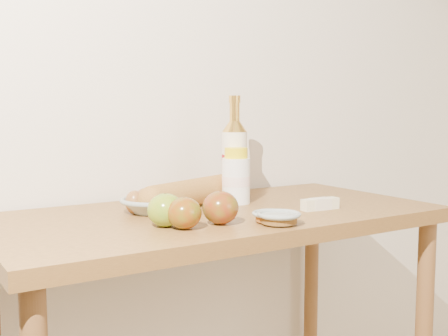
{
  "coord_description": "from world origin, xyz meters",
  "views": [
    {
      "loc": [
        -0.78,
        -0.1,
        1.18
      ],
      "look_at": [
        0.0,
        1.15,
        1.02
      ],
      "focal_mm": 45.0,
      "sensor_mm": 36.0,
      "label": 1
    }
  ],
  "objects_px": {
    "baguette": "(198,192)",
    "bourbon_bottle": "(235,158)",
    "egg_bowl": "(152,203)",
    "table": "(218,255)",
    "cream_bottle": "(236,178)"
  },
  "relations": [
    {
      "from": "baguette",
      "to": "bourbon_bottle",
      "type": "bearing_deg",
      "value": -14.48
    },
    {
      "from": "bourbon_bottle",
      "to": "egg_bowl",
      "type": "height_order",
      "value": "bourbon_bottle"
    },
    {
      "from": "egg_bowl",
      "to": "baguette",
      "type": "height_order",
      "value": "baguette"
    },
    {
      "from": "bourbon_bottle",
      "to": "egg_bowl",
      "type": "xyz_separation_m",
      "value": [
        -0.3,
        -0.06,
        -0.1
      ]
    },
    {
      "from": "bourbon_bottle",
      "to": "baguette",
      "type": "bearing_deg",
      "value": -164.34
    },
    {
      "from": "table",
      "to": "cream_bottle",
      "type": "height_order",
      "value": "cream_bottle"
    },
    {
      "from": "egg_bowl",
      "to": "table",
      "type": "bearing_deg",
      "value": -23.73
    },
    {
      "from": "egg_bowl",
      "to": "baguette",
      "type": "bearing_deg",
      "value": 14.63
    },
    {
      "from": "egg_bowl",
      "to": "cream_bottle",
      "type": "bearing_deg",
      "value": 2.01
    },
    {
      "from": "baguette",
      "to": "cream_bottle",
      "type": "bearing_deg",
      "value": -40.19
    },
    {
      "from": "table",
      "to": "cream_bottle",
      "type": "bearing_deg",
      "value": 36.31
    },
    {
      "from": "bourbon_bottle",
      "to": "baguette",
      "type": "height_order",
      "value": "bourbon_bottle"
    },
    {
      "from": "table",
      "to": "egg_bowl",
      "type": "distance_m",
      "value": 0.23
    },
    {
      "from": "table",
      "to": "baguette",
      "type": "relative_size",
      "value": 2.61
    },
    {
      "from": "table",
      "to": "bourbon_bottle",
      "type": "relative_size",
      "value": 3.81
    }
  ]
}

